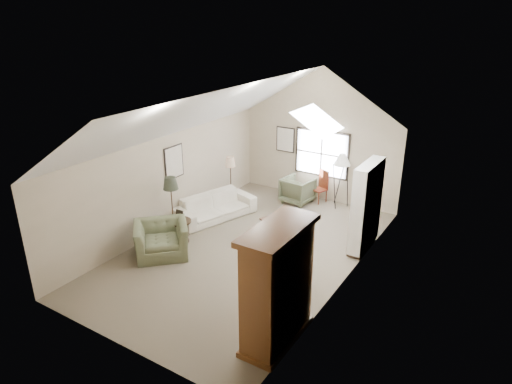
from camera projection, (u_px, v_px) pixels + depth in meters
The scene contains 18 objects.
room_shell at pixel (246, 121), 9.92m from camera, with size 5.01×8.01×4.00m.
window at pixel (322, 154), 13.64m from camera, with size 1.72×0.08×1.42m, color black.
skylight at pixel (318, 119), 9.98m from camera, with size 0.80×1.20×0.52m, color white, non-canonical shape.
wall_art at pixel (229, 151), 12.92m from camera, with size 1.97×3.71×0.88m.
armoire at pixel (278, 286), 7.74m from camera, with size 0.60×1.50×2.20m, color brown.
tv_alcove at pixel (366, 205), 10.79m from camera, with size 0.32×1.30×2.10m, color white.
media_console at pixel (363, 237), 11.12m from camera, with size 0.34×1.18×0.60m, color #382316.
tv_panel at pixel (365, 214), 10.89m from camera, with size 0.05×0.90×0.55m, color black.
sofa at pixel (215, 207), 12.73m from camera, with size 2.32×0.91×0.68m, color beige.
armchair_near at pixel (161, 239), 10.79m from camera, with size 1.22×1.07×0.80m, color #606A4A.
armchair_far at pixel (298, 190), 13.76m from camera, with size 0.84×0.86×0.78m, color #565B3F.
coffee_table at pixel (277, 229), 11.67m from camera, with size 0.87×0.48×0.45m, color #3D2119.
bowl at pixel (277, 221), 11.58m from camera, with size 0.21×0.21×0.05m, color #381F16.
side_table at pixel (180, 231), 11.44m from camera, with size 0.58×0.58×0.58m, color #372616.
side_chair at pixel (319, 187), 13.75m from camera, with size 0.38×0.38×0.98m, color maroon.
tripod_lamp at pixel (341, 180), 13.29m from camera, with size 0.48×0.48×1.66m, color silver, non-canonical shape.
dark_lamp at pixel (172, 206), 11.60m from camera, with size 0.39×0.39×1.62m, color #272B1E, non-canonical shape.
tan_lamp at pixel (231, 179), 13.68m from camera, with size 0.29×0.29×1.45m, color tan, non-canonical shape.
Camera 1 is at (5.36, -8.19, 5.46)m, focal length 32.00 mm.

